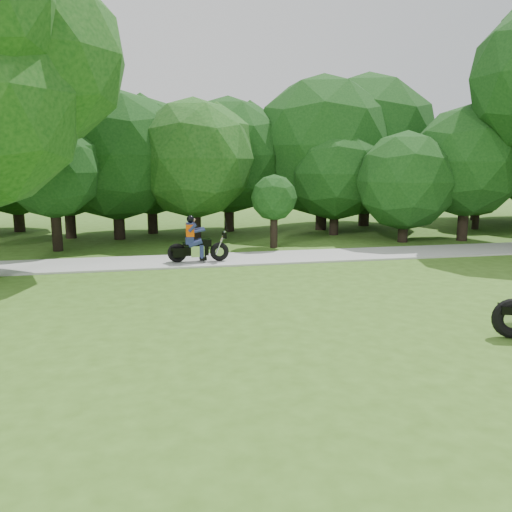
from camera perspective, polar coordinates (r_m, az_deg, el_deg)
name	(u,v)px	position (r m, az deg, el deg)	size (l,w,h in m)	color
ground	(447,330)	(10.67, 21.02, -7.95)	(100.00, 100.00, 0.00)	#3A5E1A
walkway	(318,256)	(17.69, 7.08, 0.03)	(60.00, 2.20, 0.06)	#ACACA7
tree_line	(298,154)	(24.27, 4.86, 11.51)	(38.94, 12.47, 7.70)	black
touring_motorcycle	(194,245)	(16.37, -7.05, 1.25)	(2.01, 0.59, 1.53)	black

